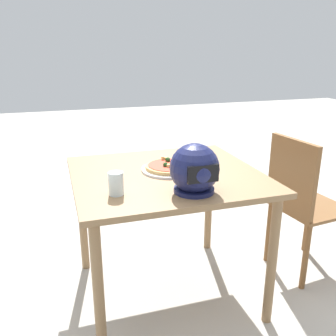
% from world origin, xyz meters
% --- Properties ---
extents(ground_plane, '(14.00, 14.00, 0.00)m').
position_xyz_m(ground_plane, '(0.00, 0.00, 0.00)').
color(ground_plane, '#B2ADA3').
extents(dining_table, '(1.00, 0.93, 0.76)m').
position_xyz_m(dining_table, '(0.00, 0.00, 0.66)').
color(dining_table, olive).
rests_on(dining_table, ground).
extents(pizza_plate, '(0.31, 0.31, 0.01)m').
position_xyz_m(pizza_plate, '(-0.03, -0.04, 0.76)').
color(pizza_plate, white).
rests_on(pizza_plate, dining_table).
extents(pizza, '(0.27, 0.27, 0.04)m').
position_xyz_m(pizza, '(-0.03, -0.04, 0.78)').
color(pizza, tan).
rests_on(pizza, pizza_plate).
extents(motorcycle_helmet, '(0.23, 0.23, 0.23)m').
position_xyz_m(motorcycle_helmet, '(-0.04, 0.30, 0.87)').
color(motorcycle_helmet, '#191E4C').
rests_on(motorcycle_helmet, dining_table).
extents(drinking_glass, '(0.07, 0.07, 0.11)m').
position_xyz_m(drinking_glass, '(0.31, 0.23, 0.81)').
color(drinking_glass, silver).
rests_on(drinking_glass, dining_table).
extents(chair_side, '(0.44, 0.44, 0.90)m').
position_xyz_m(chair_side, '(-0.86, 0.04, 0.51)').
color(chair_side, brown).
rests_on(chair_side, ground).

